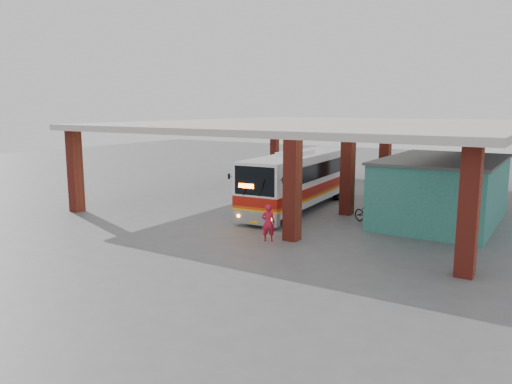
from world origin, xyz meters
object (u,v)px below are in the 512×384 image
at_px(motorcycle, 369,214).
at_px(red_chair, 410,198).
at_px(pedestrian, 268,223).
at_px(coach_bus, 302,179).

distance_m(motorcycle, red_chair, 5.67).
xyz_separation_m(motorcycle, pedestrian, (-2.45, -5.33, 0.30)).
relative_size(coach_bus, motorcycle, 6.14).
height_order(coach_bus, red_chair, coach_bus).
bearing_deg(pedestrian, red_chair, -131.80).
bearing_deg(coach_bus, pedestrian, -77.89).
height_order(coach_bus, motorcycle, coach_bus).
bearing_deg(red_chair, pedestrian, -90.51).
bearing_deg(motorcycle, pedestrian, 177.98).
distance_m(motorcycle, pedestrian, 5.87).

